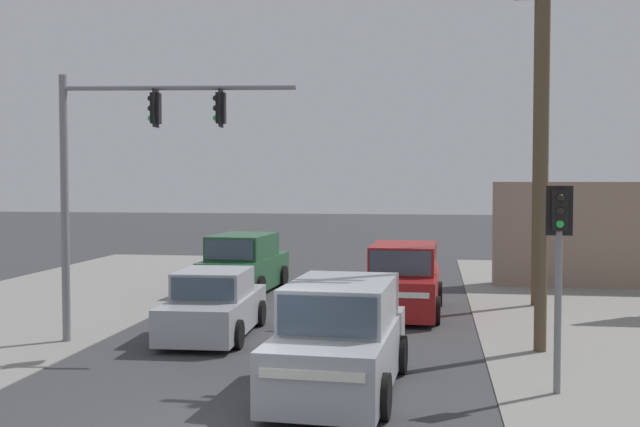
{
  "coord_description": "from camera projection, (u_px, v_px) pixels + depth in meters",
  "views": [
    {
      "loc": [
        2.94,
        -10.58,
        3.65
      ],
      "look_at": [
        0.72,
        4.0,
        3.0
      ],
      "focal_mm": 42.0,
      "sensor_mm": 36.0,
      "label": 1
    }
  ],
  "objects": [
    {
      "name": "utility_pole_background_right",
      "position": [
        538.0,
        125.0,
        21.5
      ],
      "size": [
        1.8,
        0.26,
        9.98
      ],
      "color": "brown",
      "rests_on": "ground"
    },
    {
      "name": "suv_crossing_left",
      "position": [
        404.0,
        281.0,
        20.5
      ],
      "size": [
        2.16,
        4.59,
        1.9
      ],
      "color": "maroon",
      "rests_on": "ground"
    },
    {
      "name": "lane_dash_mid",
      "position": [
        274.0,
        375.0,
        14.02
      ],
      "size": [
        0.2,
        2.4,
        0.01
      ],
      "primitive_type": "cube",
      "color": "silver",
      "rests_on": "ground"
    },
    {
      "name": "traffic_signal_mast",
      "position": [
        121.0,
        158.0,
        16.67
      ],
      "size": [
        5.26,
        0.75,
        6.0
      ],
      "color": "slate",
      "rests_on": "ground"
    },
    {
      "name": "pedestal_signal_right_kerb",
      "position": [
        559.0,
        253.0,
        12.62
      ],
      "size": [
        0.44,
        0.29,
        3.56
      ],
      "color": "slate",
      "rests_on": "ground"
    },
    {
      "name": "utility_pole_midground_right",
      "position": [
        543.0,
        114.0,
        15.66
      ],
      "size": [
        1.8,
        0.26,
        9.61
      ],
      "color": "brown",
      "rests_on": "ground"
    },
    {
      "name": "lane_dash_far",
      "position": [
        316.0,
        324.0,
        18.96
      ],
      "size": [
        0.2,
        2.4,
        0.01
      ],
      "primitive_type": "cube",
      "color": "silver",
      "rests_on": "ground"
    },
    {
      "name": "sedan_oncoming_near",
      "position": [
        214.0,
        306.0,
        17.53
      ],
      "size": [
        2.02,
        4.3,
        1.56
      ],
      "color": "#A3A8AD",
      "rests_on": "ground"
    },
    {
      "name": "suv_receding_far",
      "position": [
        244.0,
        265.0,
        24.47
      ],
      "size": [
        2.26,
        4.63,
        1.9
      ],
      "color": "#235633",
      "rests_on": "ground"
    },
    {
      "name": "ground_plane",
      "position": [
        231.0,
        427.0,
        11.06
      ],
      "size": [
        140.0,
        140.0,
        0.0
      ],
      "primitive_type": "plane",
      "color": "#3A3A3D"
    },
    {
      "name": "suv_kerbside_parked",
      "position": [
        340.0,
        340.0,
        12.97
      ],
      "size": [
        2.24,
        4.62,
        1.9
      ],
      "color": "#A3A8AD",
      "rests_on": "ground"
    }
  ]
}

